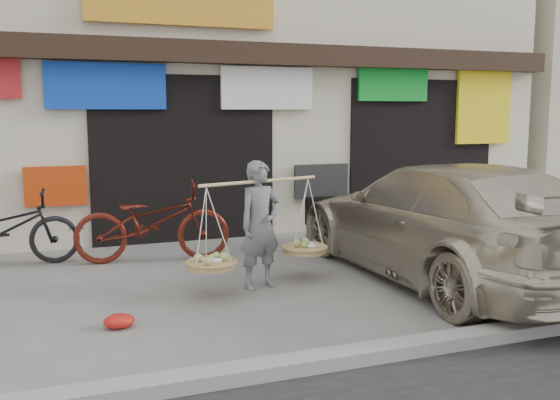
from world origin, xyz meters
name	(u,v)px	position (x,y,z in m)	size (l,w,h in m)	color
ground	(252,300)	(0.00, 0.00, 0.00)	(70.00, 70.00, 0.00)	gray
kerb	(326,360)	(0.00, -2.00, 0.06)	(70.00, 0.25, 0.12)	gray
shophouse_block	(152,45)	(0.00, 6.42, 3.45)	(14.00, 6.32, 7.00)	beige
street_vendor	(260,230)	(0.25, 0.44, 0.71)	(1.87, 0.92, 1.54)	slate
bike_0	(3,229)	(-2.71, 2.67, 0.52)	(0.69, 1.99, 1.04)	black
bike_2	(152,222)	(-0.75, 2.23, 0.57)	(0.75, 2.16, 1.13)	#53170E
suv	(443,221)	(2.58, 0.04, 0.75)	(2.12, 5.16, 1.49)	beige
red_bag	(119,321)	(-1.52, -0.42, 0.07)	(0.31, 0.25, 0.14)	red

